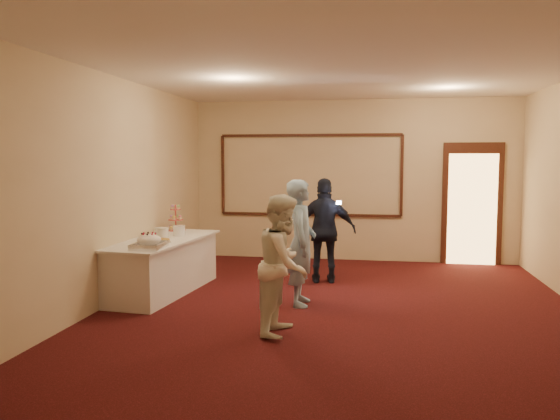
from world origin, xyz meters
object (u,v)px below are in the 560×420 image
object	(u,v)px
tart	(161,241)
plate_stack_a	(162,234)
buffet_table	(162,266)
guest	(325,231)
plate_stack_b	(179,231)
cupcake_stand	(176,220)
man	(301,243)
pavlova_tray	(149,242)
woman	(284,264)

from	to	relation	value
tart	plate_stack_a	bearing A→B (deg)	110.97
buffet_table	guest	bearing A→B (deg)	25.07
plate_stack_b	tart	xyz separation A→B (m)	(0.00, -0.69, -0.05)
cupcake_stand	plate_stack_b	distance (m)	0.65
guest	tart	bearing A→B (deg)	26.41
man	cupcake_stand	bearing A→B (deg)	55.37
pavlova_tray	plate_stack_a	world-z (taller)	pavlova_tray
man	plate_stack_a	bearing A→B (deg)	77.60
plate_stack_a	tart	world-z (taller)	plate_stack_a
man	guest	bearing A→B (deg)	-12.84
cupcake_stand	tart	xyz separation A→B (m)	(0.27, -1.28, -0.14)
plate_stack_b	woman	distance (m)	2.65
plate_stack_b	woman	bearing A→B (deg)	-44.62
woman	man	bearing A→B (deg)	4.30
cupcake_stand	guest	size ratio (longest dim) A/B	0.28
buffet_table	cupcake_stand	distance (m)	1.11
cupcake_stand	plate_stack_a	size ratio (longest dim) A/B	2.23
cupcake_stand	plate_stack_b	xyz separation A→B (m)	(0.27, -0.58, -0.09)
plate_stack_a	man	size ratio (longest dim) A/B	0.12
buffet_table	plate_stack_b	bearing A→B (deg)	71.09
plate_stack_a	woman	world-z (taller)	woman
man	guest	size ratio (longest dim) A/B	1.02
cupcake_stand	plate_stack_b	bearing A→B (deg)	-65.01
cupcake_stand	tart	bearing A→B (deg)	-77.94
pavlova_tray	guest	world-z (taller)	guest
plate_stack_a	woman	distance (m)	2.47
pavlova_tray	plate_stack_b	size ratio (longest dim) A/B	2.96
buffet_table	pavlova_tray	distance (m)	0.91
plate_stack_a	tart	size ratio (longest dim) A/B	0.78
man	pavlova_tray	bearing A→B (deg)	99.17
buffet_table	woman	world-z (taller)	woman
plate_stack_b	woman	xyz separation A→B (m)	(1.88, -1.86, -0.08)
man	tart	bearing A→B (deg)	85.85
buffet_table	pavlova_tray	xyz separation A→B (m)	(0.15, -0.77, 0.46)
tart	woman	distance (m)	2.21
woman	guest	xyz separation A→B (m)	(0.23, 2.54, 0.04)
plate_stack_b	man	xyz separation A→B (m)	(1.91, -0.68, -0.02)
guest	cupcake_stand	bearing A→B (deg)	-4.39
tart	man	distance (m)	1.91
cupcake_stand	plate_stack_a	distance (m)	1.00
guest	plate_stack_b	bearing A→B (deg)	11.17
buffet_table	guest	xyz separation A→B (m)	(2.23, 1.05, 0.42)
buffet_table	man	bearing A→B (deg)	-8.58
buffet_table	man	distance (m)	2.11
buffet_table	woman	bearing A→B (deg)	-36.57
pavlova_tray	guest	distance (m)	2.77
woman	buffet_table	bearing A→B (deg)	59.25
plate_stack_b	tart	distance (m)	0.70
tart	cupcake_stand	bearing A→B (deg)	102.06
cupcake_stand	man	distance (m)	2.53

